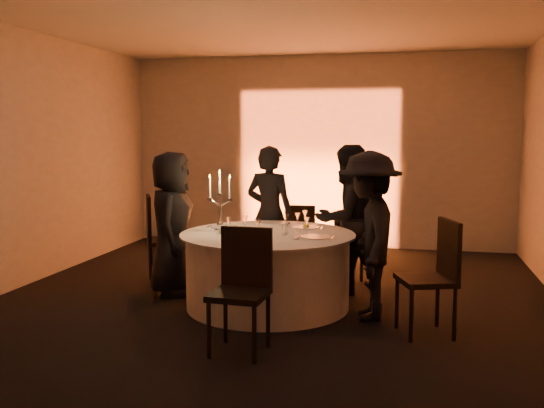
% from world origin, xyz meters
% --- Properties ---
extents(floor, '(7.00, 7.00, 0.00)m').
position_xyz_m(floor, '(0.00, 0.00, 0.00)').
color(floor, black).
rests_on(floor, ground).
extents(ceiling, '(7.00, 7.00, 0.00)m').
position_xyz_m(ceiling, '(0.00, 0.00, 3.00)').
color(ceiling, silver).
rests_on(ceiling, wall_back).
extents(wall_back, '(7.00, 0.00, 7.00)m').
position_xyz_m(wall_back, '(0.00, 3.50, 1.50)').
color(wall_back, '#A8A29C').
rests_on(wall_back, floor).
extents(wall_front, '(7.00, 0.00, 7.00)m').
position_xyz_m(wall_front, '(0.00, -3.50, 1.50)').
color(wall_front, '#A8A29C').
rests_on(wall_front, floor).
extents(wall_left, '(0.00, 7.00, 7.00)m').
position_xyz_m(wall_left, '(-3.00, 0.00, 1.50)').
color(wall_left, '#A8A29C').
rests_on(wall_left, floor).
extents(uplighter_fixture, '(0.25, 0.12, 0.10)m').
position_xyz_m(uplighter_fixture, '(0.00, 3.20, 0.05)').
color(uplighter_fixture, black).
rests_on(uplighter_fixture, floor).
extents(banquet_table, '(1.80, 1.80, 0.77)m').
position_xyz_m(banquet_table, '(0.00, 0.00, 0.38)').
color(banquet_table, black).
rests_on(banquet_table, floor).
extents(chair_left, '(0.62, 0.62, 1.06)m').
position_xyz_m(chair_left, '(-1.48, 0.66, 0.60)').
color(chair_left, black).
rests_on(chair_left, floor).
extents(chair_back_left, '(0.40, 0.40, 0.88)m').
position_xyz_m(chair_back_left, '(0.06, 1.63, 0.49)').
color(chair_back_left, black).
rests_on(chair_back_left, floor).
extents(chair_back_right, '(0.51, 0.51, 0.88)m').
position_xyz_m(chair_back_right, '(0.68, 1.27, 0.49)').
color(chair_back_right, black).
rests_on(chair_back_right, floor).
extents(chair_right, '(0.58, 0.58, 1.03)m').
position_xyz_m(chair_right, '(1.66, -0.52, 0.59)').
color(chair_right, black).
rests_on(chair_right, floor).
extents(chair_front, '(0.47, 0.47, 1.02)m').
position_xyz_m(chair_front, '(0.08, -1.26, 0.57)').
color(chair_front, black).
rests_on(chair_front, floor).
extents(guest_left, '(0.66, 0.87, 1.59)m').
position_xyz_m(guest_left, '(-1.16, 0.25, 0.80)').
color(guest_left, black).
rests_on(guest_left, floor).
extents(guest_back_left, '(0.67, 0.51, 1.64)m').
position_xyz_m(guest_back_left, '(-0.23, 1.08, 0.82)').
color(guest_back_left, black).
rests_on(guest_back_left, floor).
extents(guest_back_right, '(1.02, 1.02, 1.67)m').
position_xyz_m(guest_back_right, '(0.74, 0.75, 0.83)').
color(guest_back_right, black).
rests_on(guest_back_right, floor).
extents(guest_right, '(0.77, 1.14, 1.63)m').
position_xyz_m(guest_right, '(1.04, -0.17, 0.81)').
color(guest_right, black).
rests_on(guest_right, floor).
extents(plate_left, '(0.36, 0.30, 0.01)m').
position_xyz_m(plate_left, '(-0.55, 0.27, 0.78)').
color(plate_left, white).
rests_on(plate_left, banquet_table).
extents(plate_back_left, '(0.35, 0.28, 0.01)m').
position_xyz_m(plate_back_left, '(-0.08, 0.63, 0.78)').
color(plate_back_left, white).
rests_on(plate_back_left, banquet_table).
extents(plate_back_right, '(0.35, 0.29, 0.08)m').
position_xyz_m(plate_back_right, '(0.33, 0.43, 0.79)').
color(plate_back_right, white).
rests_on(plate_back_right, banquet_table).
extents(plate_right, '(0.36, 0.29, 0.01)m').
position_xyz_m(plate_right, '(0.52, -0.15, 0.78)').
color(plate_right, white).
rests_on(plate_right, banquet_table).
extents(plate_front, '(0.36, 0.25, 0.08)m').
position_xyz_m(plate_front, '(-0.07, -0.52, 0.79)').
color(plate_front, white).
rests_on(plate_front, banquet_table).
extents(coffee_cup, '(0.11, 0.11, 0.07)m').
position_xyz_m(coffee_cup, '(-0.46, -0.13, 0.80)').
color(coffee_cup, white).
rests_on(coffee_cup, banquet_table).
extents(candelabra, '(0.27, 0.13, 0.65)m').
position_xyz_m(candelabra, '(-0.51, 0.01, 1.00)').
color(candelabra, silver).
rests_on(candelabra, banquet_table).
extents(wine_glass_a, '(0.07, 0.07, 0.19)m').
position_xyz_m(wine_glass_a, '(0.31, 0.44, 0.91)').
color(wine_glass_a, silver).
rests_on(wine_glass_a, banquet_table).
extents(wine_glass_b, '(0.07, 0.07, 0.19)m').
position_xyz_m(wine_glass_b, '(-0.02, -0.32, 0.91)').
color(wine_glass_b, silver).
rests_on(wine_glass_b, banquet_table).
extents(wine_glass_c, '(0.07, 0.07, 0.19)m').
position_xyz_m(wine_glass_c, '(0.42, -0.10, 0.91)').
color(wine_glass_c, silver).
rests_on(wine_glass_c, banquet_table).
extents(wine_glass_d, '(0.07, 0.07, 0.19)m').
position_xyz_m(wine_glass_d, '(-0.34, -0.26, 0.91)').
color(wine_glass_d, silver).
rests_on(wine_glass_d, banquet_table).
extents(wine_glass_e, '(0.07, 0.07, 0.19)m').
position_xyz_m(wine_glass_e, '(0.18, 0.05, 0.91)').
color(wine_glass_e, silver).
rests_on(wine_glass_e, banquet_table).
extents(wine_glass_f, '(0.07, 0.07, 0.19)m').
position_xyz_m(wine_glass_f, '(-0.21, -0.10, 0.91)').
color(wine_glass_f, silver).
rests_on(wine_glass_f, banquet_table).
extents(wine_glass_g, '(0.07, 0.07, 0.19)m').
position_xyz_m(wine_glass_g, '(0.27, 0.21, 0.91)').
color(wine_glass_g, silver).
rests_on(wine_glass_g, banquet_table).
extents(tumbler_a, '(0.07, 0.07, 0.09)m').
position_xyz_m(tumbler_a, '(0.35, -0.28, 0.82)').
color(tumbler_a, silver).
rests_on(tumbler_a, banquet_table).
extents(tumbler_b, '(0.07, 0.07, 0.09)m').
position_xyz_m(tumbler_b, '(0.19, -0.05, 0.82)').
color(tumbler_b, silver).
rests_on(tumbler_b, banquet_table).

